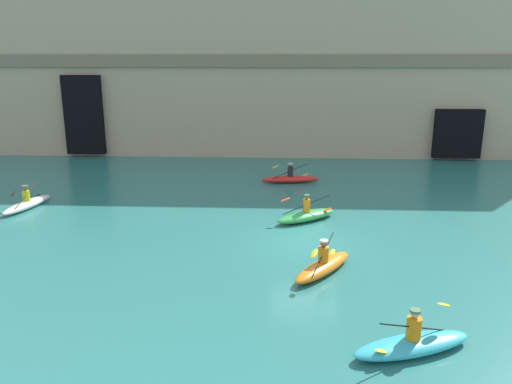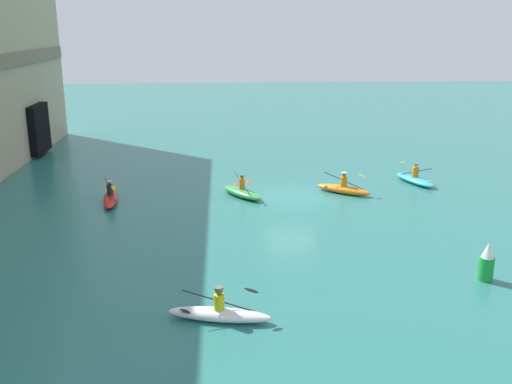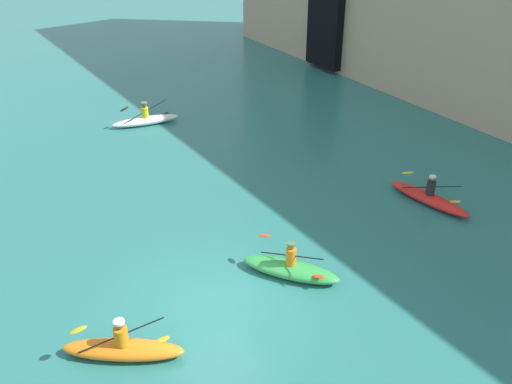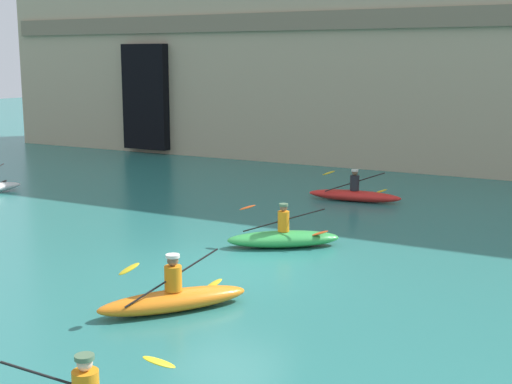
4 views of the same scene
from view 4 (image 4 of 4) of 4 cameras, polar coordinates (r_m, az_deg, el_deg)
The scene contains 4 objects.
ground_plane at distance 16.39m, azimuth -2.21°, elevation -6.30°, with size 120.00×120.00×0.00m, color #28706B.
kayak_red at distance 24.35m, azimuth 7.87°, elevation -0.20°, with size 3.24×1.05×1.09m.
kayak_orange at distance 13.89m, azimuth -6.61°, elevation -8.44°, with size 2.31×2.80×1.12m.
kayak_green at distance 18.34m, azimuth 2.20°, elevation -3.68°, with size 2.85×2.36×1.13m.
Camera 4 is at (8.10, -13.42, 4.78)m, focal length 50.00 mm.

